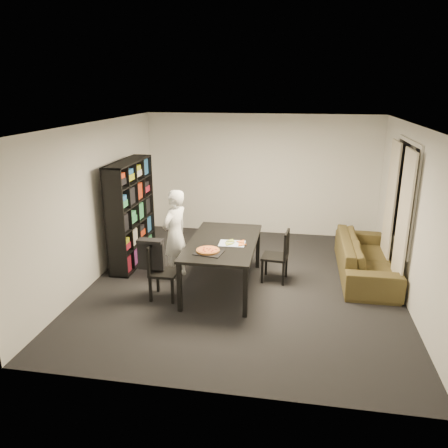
% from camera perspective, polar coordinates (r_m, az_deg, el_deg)
% --- Properties ---
extents(room, '(5.01, 5.51, 2.61)m').
position_cam_1_polar(room, '(6.90, 2.79, 2.03)').
color(room, black).
rests_on(room, ground).
extents(window_pane, '(0.02, 1.40, 1.60)m').
position_cam_1_polar(window_pane, '(7.57, 22.46, 3.67)').
color(window_pane, black).
rests_on(window_pane, room).
extents(window_frame, '(0.03, 1.52, 1.72)m').
position_cam_1_polar(window_frame, '(7.57, 22.42, 3.68)').
color(window_frame, white).
rests_on(window_frame, room).
extents(curtain_left, '(0.03, 0.70, 2.25)m').
position_cam_1_polar(curtain_left, '(7.15, 22.31, 0.01)').
color(curtain_left, beige).
rests_on(curtain_left, room).
extents(curtain_right, '(0.03, 0.70, 2.25)m').
position_cam_1_polar(curtain_right, '(8.13, 20.85, 2.19)').
color(curtain_right, beige).
rests_on(curtain_right, room).
extents(bookshelf, '(0.35, 1.50, 1.90)m').
position_cam_1_polar(bookshelf, '(8.08, -12.04, 1.42)').
color(bookshelf, black).
rests_on(bookshelf, room).
extents(dining_table, '(1.06, 1.91, 0.80)m').
position_cam_1_polar(dining_table, '(6.95, -0.14, -2.79)').
color(dining_table, black).
rests_on(dining_table, room).
extents(chair_left, '(0.41, 0.41, 0.87)m').
position_cam_1_polar(chair_left, '(6.78, -8.50, -5.62)').
color(chair_left, black).
rests_on(chair_left, room).
extents(chair_right, '(0.45, 0.45, 0.88)m').
position_cam_1_polar(chair_right, '(7.32, 7.34, -3.73)').
color(chair_right, black).
rests_on(chair_right, room).
extents(draped_jacket, '(0.41, 0.17, 0.48)m').
position_cam_1_polar(draped_jacket, '(6.73, -9.55, -3.78)').
color(draped_jacket, black).
rests_on(draped_jacket, chair_left).
extents(person, '(0.56, 0.66, 1.54)m').
position_cam_1_polar(person, '(7.36, -6.42, -1.39)').
color(person, white).
rests_on(person, room).
extents(baking_tray, '(0.45, 0.38, 0.01)m').
position_cam_1_polar(baking_tray, '(6.45, -1.99, -3.75)').
color(baking_tray, black).
rests_on(baking_tray, dining_table).
extents(pepperoni_pizza, '(0.35, 0.35, 0.03)m').
position_cam_1_polar(pepperoni_pizza, '(6.48, -2.12, -3.45)').
color(pepperoni_pizza, '#995D2C').
rests_on(pepperoni_pizza, dining_table).
extents(kitchen_towel, '(0.41, 0.31, 0.01)m').
position_cam_1_polar(kitchen_towel, '(6.81, 1.05, -2.56)').
color(kitchen_towel, silver).
rests_on(kitchen_towel, dining_table).
extents(pizza_slices, '(0.41, 0.36, 0.01)m').
position_cam_1_polar(pizza_slices, '(6.82, 1.51, -2.45)').
color(pizza_slices, gold).
rests_on(pizza_slices, dining_table).
extents(sofa, '(0.87, 2.22, 0.65)m').
position_cam_1_polar(sofa, '(7.92, 18.03, -4.19)').
color(sofa, '#43391A').
rests_on(sofa, room).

